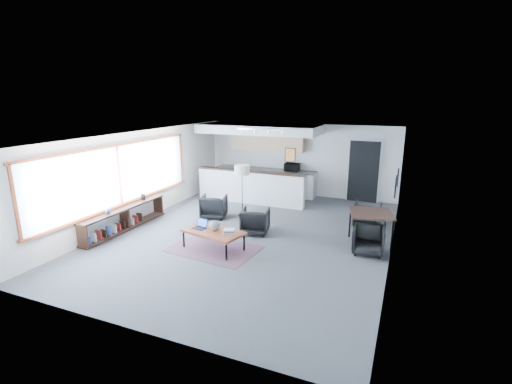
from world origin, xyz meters
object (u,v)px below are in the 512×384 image
at_px(armchair_right, 255,220).
at_px(dining_chair_near, 368,241).
at_px(book_stack, 229,231).
at_px(dining_table, 371,215).
at_px(armchair_left, 214,205).
at_px(laptop, 201,225).
at_px(floor_lamp, 242,172).
at_px(coffee_table, 213,232).
at_px(dining_chair_far, 367,215).
at_px(microwave, 292,166).
at_px(ceramic_pot, 214,225).

relative_size(armchair_right, dining_chair_near, 1.21).
xyz_separation_m(book_stack, dining_table, (2.99, 1.71, 0.25)).
relative_size(book_stack, dining_table, 0.29).
bearing_deg(dining_chair_near, armchair_left, 162.17).
xyz_separation_m(laptop, armchair_right, (0.87, 1.33, -0.17)).
relative_size(book_stack, armchair_right, 0.48).
bearing_deg(dining_table, floor_lamp, 167.28).
bearing_deg(armchair_right, laptop, 44.77).
distance_m(coffee_table, dining_table, 3.83).
distance_m(floor_lamp, dining_chair_near, 4.26).
relative_size(laptop, dining_chair_far, 0.55).
distance_m(armchair_right, dining_chair_far, 3.19).
distance_m(book_stack, dining_chair_near, 3.24).
relative_size(armchair_right, microwave, 1.41).
bearing_deg(dining_chair_far, microwave, -38.90).
distance_m(coffee_table, microwave, 5.43).
bearing_deg(dining_chair_near, microwave, 120.80).
bearing_deg(dining_table, dining_chair_far, 98.78).
height_order(coffee_table, microwave, microwave).
height_order(laptop, dining_table, dining_table).
distance_m(book_stack, armchair_left, 2.62).
bearing_deg(ceramic_pot, laptop, 175.28).
relative_size(book_stack, microwave, 0.67).
relative_size(coffee_table, book_stack, 4.50).
distance_m(ceramic_pot, book_stack, 0.41).
distance_m(ceramic_pot, dining_chair_near, 3.62).
relative_size(dining_table, dining_chair_far, 1.90).
bearing_deg(dining_chair_near, floor_lamp, 153.58).
bearing_deg(armchair_right, ceramic_pot, 58.61).
bearing_deg(floor_lamp, microwave, 75.88).
height_order(dining_table, microwave, microwave).
relative_size(armchair_left, microwave, 1.44).
height_order(laptop, armchair_right, armchair_right).
height_order(dining_chair_near, dining_chair_far, dining_chair_far).
bearing_deg(dining_chair_near, laptop, -169.84).
height_order(laptop, dining_chair_near, laptop).
xyz_separation_m(armchair_left, floor_lamp, (0.72, 0.48, 1.00)).
relative_size(coffee_table, armchair_left, 2.10).
distance_m(floor_lamp, microwave, 2.88).
xyz_separation_m(book_stack, microwave, (-0.16, 5.35, 0.59)).
distance_m(armchair_left, dining_chair_near, 4.69).
bearing_deg(dining_table, ceramic_pot, -153.24).
distance_m(ceramic_pot, dining_chair_far, 4.42).
relative_size(floor_lamp, dining_chair_far, 2.51).
bearing_deg(ceramic_pot, book_stack, 0.16).
bearing_deg(ceramic_pot, microwave, 87.40).
relative_size(armchair_left, floor_lamp, 0.47).
relative_size(coffee_table, dining_chair_far, 2.49).
relative_size(armchair_left, dining_chair_near, 1.23).
relative_size(laptop, microwave, 0.67).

